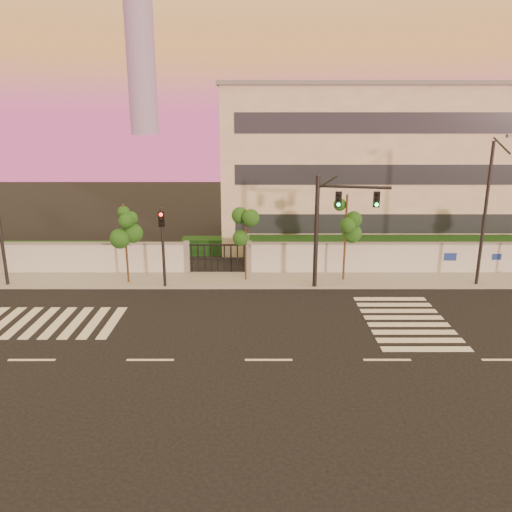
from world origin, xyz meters
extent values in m
plane|color=black|center=(0.00, 0.00, 0.00)|extent=(120.00, 120.00, 0.00)
cube|color=gray|center=(0.00, 10.50, 0.07)|extent=(60.00, 3.00, 0.15)
cube|color=#BABCC2|center=(14.50, 12.00, 1.00)|extent=(31.00, 0.30, 2.00)
cube|color=slate|center=(14.50, 12.00, 2.06)|extent=(31.00, 0.36, 0.12)
cube|color=slate|center=(-5.00, 12.00, 1.10)|extent=(0.35, 0.35, 2.20)
cube|color=slate|center=(-1.00, 12.00, 1.10)|extent=(0.35, 0.35, 2.20)
cube|color=black|center=(9.00, 14.50, 0.90)|extent=(20.00, 2.00, 1.80)
cube|color=black|center=(-16.00, 14.50, 0.70)|extent=(12.00, 1.80, 1.40)
cube|color=black|center=(-3.00, 17.00, 0.60)|extent=(6.00, 1.50, 1.20)
cube|color=#B3AA97|center=(9.00, 22.00, 6.00)|extent=(24.00, 12.00, 12.00)
cube|color=#262D38|center=(9.00, 15.98, 2.50)|extent=(22.00, 0.08, 1.40)
cube|color=#262D38|center=(9.00, 15.98, 6.00)|extent=(22.00, 0.08, 1.40)
cube|color=#262D38|center=(9.00, 15.98, 9.50)|extent=(22.00, 0.08, 1.40)
cube|color=slate|center=(9.00, 22.00, 12.10)|extent=(24.40, 12.40, 0.30)
cylinder|color=gray|center=(-65.00, 280.00, 55.00)|extent=(16.00, 16.00, 110.00)
cube|color=silver|center=(-13.10, 4.00, 0.01)|extent=(0.50, 4.00, 0.02)
cube|color=silver|center=(-12.20, 4.00, 0.01)|extent=(0.50, 4.00, 0.02)
cube|color=silver|center=(-11.30, 4.00, 0.01)|extent=(0.50, 4.00, 0.02)
cube|color=silver|center=(-10.40, 4.00, 0.01)|extent=(0.50, 4.00, 0.02)
cube|color=silver|center=(-9.50, 4.00, 0.01)|extent=(0.50, 4.00, 0.02)
cube|color=silver|center=(-8.60, 4.00, 0.01)|extent=(0.50, 4.00, 0.02)
cube|color=silver|center=(-7.70, 4.00, 0.01)|extent=(0.50, 4.00, 0.02)
cube|color=silver|center=(7.00, 1.00, 0.01)|extent=(4.00, 0.50, 0.02)
cube|color=silver|center=(7.00, 1.90, 0.01)|extent=(4.00, 0.50, 0.02)
cube|color=silver|center=(7.00, 2.80, 0.01)|extent=(4.00, 0.50, 0.02)
cube|color=silver|center=(7.00, 3.70, 0.01)|extent=(4.00, 0.50, 0.02)
cube|color=silver|center=(7.00, 4.60, 0.01)|extent=(4.00, 0.50, 0.02)
cube|color=silver|center=(7.00, 5.50, 0.01)|extent=(4.00, 0.50, 0.02)
cube|color=silver|center=(7.00, 6.40, 0.01)|extent=(4.00, 0.50, 0.02)
cube|color=silver|center=(7.00, 7.30, 0.01)|extent=(4.00, 0.50, 0.02)
cube|color=silver|center=(-10.00, 0.00, 0.01)|extent=(2.00, 0.15, 0.01)
cube|color=silver|center=(-5.00, 0.00, 0.01)|extent=(2.00, 0.15, 0.01)
cube|color=silver|center=(0.00, 0.00, 0.01)|extent=(2.00, 0.15, 0.01)
cube|color=silver|center=(5.00, 0.00, 0.01)|extent=(2.00, 0.15, 0.01)
cube|color=silver|center=(10.00, 0.00, 0.01)|extent=(2.00, 0.15, 0.01)
cylinder|color=#382314|center=(-8.34, 9.94, 2.48)|extent=(0.12, 0.12, 4.96)
sphere|color=#144213|center=(-8.34, 9.94, 3.97)|extent=(1.13, 1.13, 1.13)
sphere|color=#144213|center=(-7.98, 10.15, 3.23)|extent=(0.86, 0.86, 0.86)
sphere|color=#144213|center=(-8.65, 9.79, 3.48)|extent=(0.82, 0.82, 0.82)
cylinder|color=#382314|center=(-1.16, 10.42, 2.24)|extent=(0.11, 0.11, 4.48)
sphere|color=#144213|center=(-1.16, 10.42, 3.58)|extent=(1.03, 1.03, 1.03)
sphere|color=#144213|center=(-0.83, 10.60, 2.91)|extent=(0.79, 0.79, 0.79)
sphere|color=#144213|center=(-1.45, 10.28, 3.13)|extent=(0.75, 0.75, 0.75)
cylinder|color=#382314|center=(4.90, 10.40, 2.73)|extent=(0.13, 0.13, 5.45)
sphere|color=#144213|center=(4.90, 10.40, 4.36)|extent=(1.18, 1.18, 1.18)
sphere|color=#144213|center=(5.27, 10.62, 3.54)|extent=(0.90, 0.90, 0.90)
sphere|color=#144213|center=(4.58, 10.24, 3.82)|extent=(0.86, 0.86, 0.86)
cylinder|color=black|center=(2.97, 9.13, 3.36)|extent=(0.26, 0.26, 6.72)
cylinder|color=black|center=(5.03, 9.13, 6.07)|extent=(4.06, 1.07, 0.17)
cube|color=black|center=(4.16, 9.08, 5.37)|extent=(0.38, 0.20, 0.98)
sphere|color=#0CF259|center=(4.16, 8.97, 5.06)|extent=(0.22, 0.22, 0.22)
cube|color=black|center=(6.33, 9.08, 5.37)|extent=(0.38, 0.20, 0.98)
sphere|color=#0CF259|center=(6.33, 8.97, 5.06)|extent=(0.22, 0.22, 0.22)
cylinder|color=black|center=(-5.97, 9.17, 2.44)|extent=(0.17, 0.17, 4.88)
cube|color=black|center=(-5.97, 9.12, 4.23)|extent=(0.38, 0.20, 0.98)
sphere|color=red|center=(-5.97, 9.01, 4.53)|extent=(0.22, 0.22, 0.22)
cylinder|color=black|center=(12.81, 9.54, 4.30)|extent=(0.19, 0.19, 8.61)
cylinder|color=black|center=(12.81, 8.58, 8.39)|extent=(0.11, 2.06, 0.84)
cube|color=#3F3F44|center=(12.81, 7.61, 8.93)|extent=(0.54, 0.27, 0.16)
camera|label=1|loc=(-0.55, -19.06, 9.88)|focal=35.00mm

